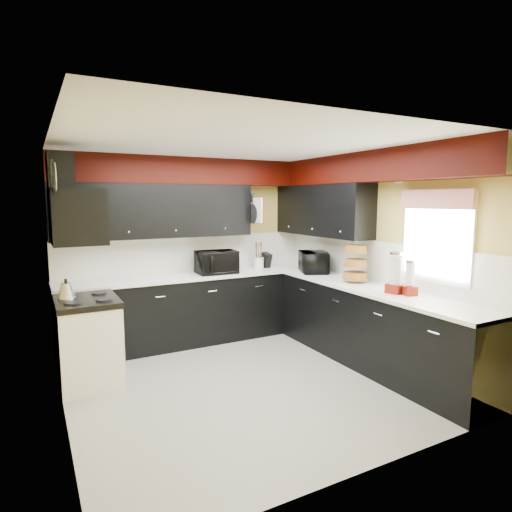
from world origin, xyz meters
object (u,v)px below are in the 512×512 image
(utensil_crock, at_px, (259,263))
(knife_block, at_px, (266,260))
(toaster_oven, at_px, (217,262))
(microwave, at_px, (314,262))
(kettle, at_px, (66,290))

(utensil_crock, distance_m, knife_block, 0.13)
(knife_block, bearing_deg, utensil_crock, 169.47)
(toaster_oven, bearing_deg, microwave, -21.54)
(microwave, relative_size, utensil_crock, 3.23)
(toaster_oven, height_order, kettle, toaster_oven)
(microwave, height_order, utensil_crock, microwave)
(knife_block, bearing_deg, toaster_oven, 177.07)
(utensil_crock, bearing_deg, microwave, -51.58)
(utensil_crock, distance_m, kettle, 2.74)
(microwave, bearing_deg, utensil_crock, 62.22)
(microwave, relative_size, kettle, 2.94)
(kettle, bearing_deg, knife_block, 13.35)
(kettle, bearing_deg, utensil_crock, 13.97)
(microwave, relative_size, knife_block, 2.34)
(microwave, xyz_separation_m, kettle, (-3.18, -0.00, -0.08))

